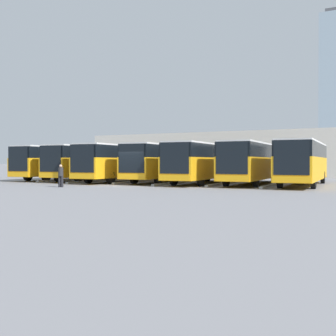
{
  "coord_description": "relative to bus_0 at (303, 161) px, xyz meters",
  "views": [
    {
      "loc": [
        -16.76,
        25.96,
        1.74
      ],
      "look_at": [
        -0.32,
        -6.16,
        1.23
      ],
      "focal_mm": 45.0,
      "sensor_mm": 36.0,
      "label": 1
    }
  ],
  "objects": [
    {
      "name": "ground_plane",
      "position": [
        11.51,
        6.3,
        -1.8
      ],
      "size": [
        600.0,
        600.0,
        0.0
      ],
      "primitive_type": "plane",
      "color": "gray"
    },
    {
      "name": "bus_0",
      "position": [
        0.0,
        0.0,
        0.0
      ],
      "size": [
        3.0,
        12.46,
        3.21
      ],
      "rotation": [
        0.0,
        0.0,
        0.05
      ],
      "color": "orange",
      "rests_on": "ground_plane"
    },
    {
      "name": "curb_divider_0",
      "position": [
        1.92,
        1.83,
        -1.72
      ],
      "size": [
        0.58,
        7.39,
        0.15
      ],
      "primitive_type": "cube",
      "rotation": [
        0.0,
        0.0,
        0.05
      ],
      "color": "#9E9E99",
      "rests_on": "ground_plane"
    },
    {
      "name": "bus_1",
      "position": [
        3.84,
        -0.18,
        0.0
      ],
      "size": [
        3.0,
        12.46,
        3.21
      ],
      "rotation": [
        0.0,
        0.0,
        0.05
      ],
      "color": "orange",
      "rests_on": "ground_plane"
    },
    {
      "name": "curb_divider_1",
      "position": [
        5.76,
        1.65,
        -1.72
      ],
      "size": [
        0.58,
        7.39,
        0.15
      ],
      "primitive_type": "cube",
      "rotation": [
        0.0,
        0.0,
        0.05
      ],
      "color": "#9E9E99",
      "rests_on": "ground_plane"
    },
    {
      "name": "bus_2",
      "position": [
        7.67,
        0.5,
        0.0
      ],
      "size": [
        3.0,
        12.46,
        3.21
      ],
      "rotation": [
        0.0,
        0.0,
        0.05
      ],
      "color": "orange",
      "rests_on": "ground_plane"
    },
    {
      "name": "curb_divider_2",
      "position": [
        9.59,
        2.33,
        -1.72
      ],
      "size": [
        0.58,
        7.39,
        0.15
      ],
      "primitive_type": "cube",
      "rotation": [
        0.0,
        0.0,
        0.05
      ],
      "color": "#9E9E99",
      "rests_on": "ground_plane"
    },
    {
      "name": "bus_3",
      "position": [
        11.51,
        -0.13,
        0.0
      ],
      "size": [
        3.0,
        12.46,
        3.21
      ],
      "rotation": [
        0.0,
        0.0,
        0.05
      ],
      "color": "orange",
      "rests_on": "ground_plane"
    },
    {
      "name": "curb_divider_3",
      "position": [
        13.43,
        1.7,
        -1.72
      ],
      "size": [
        0.58,
        7.39,
        0.15
      ],
      "primitive_type": "cube",
      "rotation": [
        0.0,
        0.0,
        0.05
      ],
      "color": "#9E9E99",
      "rests_on": "ground_plane"
    },
    {
      "name": "bus_4",
      "position": [
        15.35,
        0.75,
        0.0
      ],
      "size": [
        3.0,
        12.46,
        3.21
      ],
      "rotation": [
        0.0,
        0.0,
        0.05
      ],
      "color": "orange",
      "rests_on": "ground_plane"
    },
    {
      "name": "curb_divider_4",
      "position": [
        17.27,
        2.58,
        -1.72
      ],
      "size": [
        0.58,
        7.39,
        0.15
      ],
      "primitive_type": "cube",
      "rotation": [
        0.0,
        0.0,
        0.05
      ],
      "color": "#9E9E99",
      "rests_on": "ground_plane"
    },
    {
      "name": "bus_5",
      "position": [
        19.19,
        0.02,
        0.0
      ],
      "size": [
        3.0,
        12.46,
        3.21
      ],
      "rotation": [
        0.0,
        0.0,
        0.05
      ],
      "color": "orange",
      "rests_on": "ground_plane"
    },
    {
      "name": "curb_divider_5",
      "position": [
        21.11,
        1.84,
        -1.72
      ],
      "size": [
        0.58,
        7.39,
        0.15
      ],
      "primitive_type": "cube",
      "rotation": [
        0.0,
        0.0,
        0.05
      ],
      "color": "#9E9E99",
      "rests_on": "ground_plane"
    },
    {
      "name": "bus_6",
      "position": [
        23.02,
        -0.18,
        0.0
      ],
      "size": [
        3.0,
        12.46,
        3.21
      ],
      "rotation": [
        0.0,
        0.0,
        0.05
      ],
      "color": "orange",
      "rests_on": "ground_plane"
    },
    {
      "name": "pedestrian",
      "position": [
        14.6,
        9.78,
        -0.96
      ],
      "size": [
        0.42,
        0.42,
        1.57
      ],
      "rotation": [
        0.0,
        0.0,
        0.23
      ],
      "color": "black",
      "rests_on": "ground_plane"
    },
    {
      "name": "station_building",
      "position": [
        11.51,
        -21.38,
        0.94
      ],
      "size": [
        38.49,
        14.56,
        5.43
      ],
      "color": "beige",
      "rests_on": "ground_plane"
    }
  ]
}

